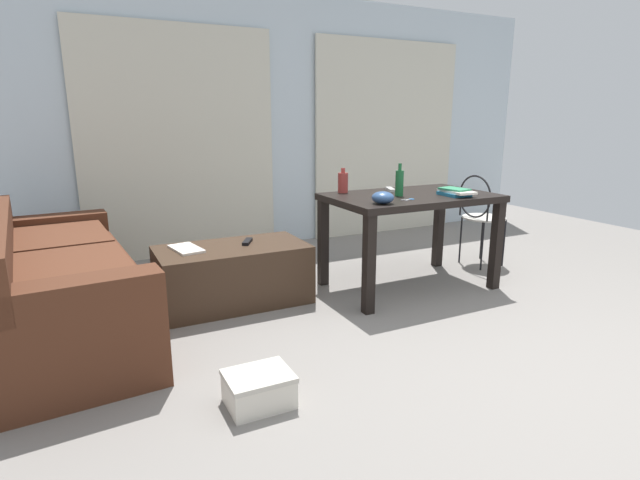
# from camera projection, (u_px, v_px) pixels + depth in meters

# --- Properties ---
(ground_plane) EXTENTS (7.82, 7.82, 0.00)m
(ground_plane) POSITION_uv_depth(u_px,v_px,m) (400.00, 298.00, 3.71)
(ground_plane) COLOR gray
(wall_back) EXTENTS (6.06, 0.10, 2.51)m
(wall_back) POSITION_uv_depth(u_px,v_px,m) (291.00, 123.00, 5.17)
(wall_back) COLOR silver
(wall_back) RESTS_ON ground
(curtains) EXTENTS (4.14, 0.03, 2.14)m
(curtains) POSITION_uv_depth(u_px,v_px,m) (294.00, 141.00, 5.14)
(curtains) COLOR beige
(curtains) RESTS_ON ground
(couch) EXTENTS (0.97, 2.03, 0.76)m
(couch) POSITION_uv_depth(u_px,v_px,m) (54.00, 287.00, 3.01)
(couch) COLOR #4C2819
(couch) RESTS_ON ground
(coffee_table) EXTENTS (1.05, 0.56, 0.42)m
(coffee_table) POSITION_uv_depth(u_px,v_px,m) (233.00, 275.00, 3.57)
(coffee_table) COLOR #382619
(coffee_table) RESTS_ON ground
(craft_table) EXTENTS (1.26, 0.78, 0.74)m
(craft_table) POSITION_uv_depth(u_px,v_px,m) (410.00, 208.00, 3.82)
(craft_table) COLOR black
(craft_table) RESTS_ON ground
(wire_chair) EXTENTS (0.38, 0.38, 0.83)m
(wire_chair) POSITION_uv_depth(u_px,v_px,m) (479.00, 210.00, 4.41)
(wire_chair) COLOR silver
(wire_chair) RESTS_ON ground
(bottle_near) EXTENTS (0.06, 0.06, 0.24)m
(bottle_near) POSITION_uv_depth(u_px,v_px,m) (399.00, 183.00, 3.70)
(bottle_near) COLOR #195B2D
(bottle_near) RESTS_ON craft_table
(bottle_far) EXTENTS (0.08, 0.08, 0.19)m
(bottle_far) POSITION_uv_depth(u_px,v_px,m) (343.00, 182.00, 3.87)
(bottle_far) COLOR #99332D
(bottle_far) RESTS_ON craft_table
(bowl) EXTENTS (0.15, 0.15, 0.08)m
(bowl) POSITION_uv_depth(u_px,v_px,m) (383.00, 198.00, 3.38)
(bowl) COLOR #2D4C7A
(bowl) RESTS_ON craft_table
(book_stack) EXTENTS (0.19, 0.30, 0.06)m
(book_stack) POSITION_uv_depth(u_px,v_px,m) (455.00, 192.00, 3.73)
(book_stack) COLOR #1E668C
(book_stack) RESTS_ON craft_table
(tv_remote_on_table) EXTENTS (0.10, 0.18, 0.02)m
(tv_remote_on_table) POSITION_uv_depth(u_px,v_px,m) (390.00, 189.00, 3.97)
(tv_remote_on_table) COLOR #B7B7B2
(tv_remote_on_table) RESTS_ON craft_table
(scissors) EXTENTS (0.11, 0.07, 0.00)m
(scissors) POSITION_uv_depth(u_px,v_px,m) (409.00, 199.00, 3.55)
(scissors) COLOR #9EA0A5
(scissors) RESTS_ON craft_table
(tv_remote_primary) EXTENTS (0.12, 0.17, 0.02)m
(tv_remote_primary) POSITION_uv_depth(u_px,v_px,m) (247.00, 242.00, 3.60)
(tv_remote_primary) COLOR black
(tv_remote_primary) RESTS_ON coffee_table
(magazine) EXTENTS (0.21, 0.32, 0.02)m
(magazine) POSITION_uv_depth(u_px,v_px,m) (186.00, 249.00, 3.42)
(magazine) COLOR silver
(magazine) RESTS_ON coffee_table
(shoebox) EXTENTS (0.30, 0.25, 0.16)m
(shoebox) POSITION_uv_depth(u_px,v_px,m) (259.00, 389.00, 2.31)
(shoebox) COLOR beige
(shoebox) RESTS_ON ground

